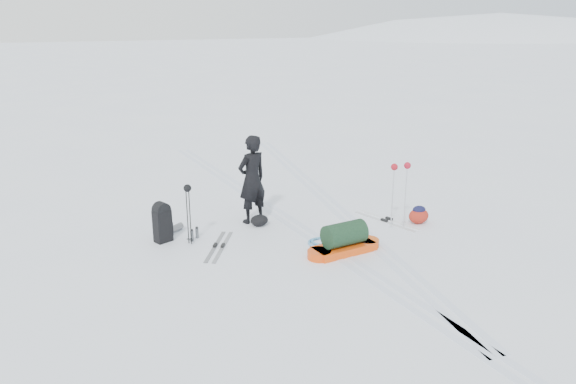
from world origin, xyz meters
name	(u,v)px	position (x,y,z in m)	size (l,w,h in m)	color
ground	(313,237)	(0.00, 0.00, 0.00)	(200.00, 200.00, 0.00)	white
snow_hill_backdrop	(393,347)	(62.69, 84.02, -69.02)	(359.50, 192.00, 162.45)	white
ski_tracks	(320,220)	(0.61, 0.88, 0.00)	(3.38, 17.97, 0.01)	silver
skier	(252,179)	(-0.83, 1.41, 0.99)	(0.72, 0.48, 1.99)	black
pulk_sled	(344,241)	(0.21, -0.94, 0.24)	(1.66, 0.66, 0.62)	#EA4A0D
expedition_rucksack	(164,222)	(-2.88, 1.10, 0.39)	(0.75, 0.81, 0.85)	black
ski_poles_black	(188,195)	(-2.45, 0.71, 1.03)	(0.16, 0.16, 1.26)	black
ski_poles_silver	(400,174)	(1.94, -0.22, 1.23)	(0.47, 0.16, 1.47)	silver
touring_skis_grey	(219,246)	(-1.96, 0.31, 0.01)	(0.99, 1.50, 0.06)	#969A9E
touring_skis_white	(387,220)	(1.96, 0.22, 0.01)	(0.75, 1.70, 0.06)	#B8BBBF
rope_coil	(321,242)	(-0.01, -0.36, 0.03)	(0.62, 0.62, 0.06)	#4F91C0
small_daypack	(419,215)	(2.53, -0.18, 0.20)	(0.55, 0.47, 0.41)	maroon
thermos_pair	(194,234)	(-2.31, 0.89, 0.12)	(0.21, 0.20, 0.26)	#525559
stuff_sack	(259,220)	(-0.79, 1.09, 0.13)	(0.49, 0.43, 0.25)	black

